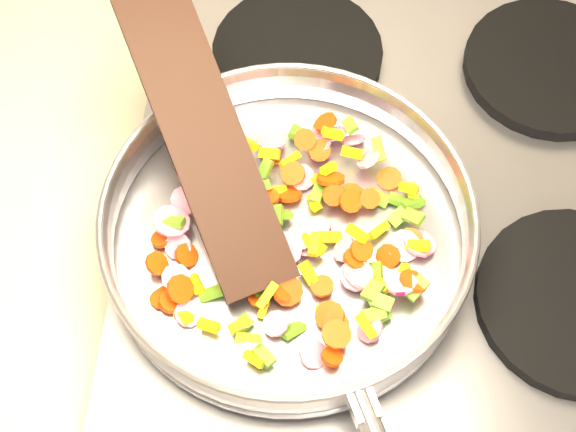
{
  "coord_description": "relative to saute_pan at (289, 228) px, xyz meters",
  "views": [
    {
      "loc": [
        -0.81,
        1.22,
        1.64
      ],
      "look_at": [
        -0.83,
        1.57,
        1.01
      ],
      "focal_mm": 50.0,
      "sensor_mm": 36.0,
      "label": 1
    }
  ],
  "objects": [
    {
      "name": "cooktop",
      "position": [
        0.13,
        0.1,
        -0.07
      ],
      "size": [
        0.6,
        0.6,
        0.04
      ],
      "primitive_type": "cube",
      "color": "#939399",
      "rests_on": "counter_top"
    },
    {
      "name": "grate_fl",
      "position": [
        -0.01,
        -0.04,
        -0.04
      ],
      "size": [
        0.19,
        0.19,
        0.02
      ],
      "primitive_type": "cylinder",
      "color": "black",
      "rests_on": "cooktop"
    },
    {
      "name": "grate_bl",
      "position": [
        -0.01,
        0.24,
        -0.04
      ],
      "size": [
        0.19,
        0.19,
        0.02
      ],
      "primitive_type": "cylinder",
      "color": "black",
      "rests_on": "cooktop"
    },
    {
      "name": "grate_br",
      "position": [
        0.27,
        0.24,
        -0.04
      ],
      "size": [
        0.19,
        0.19,
        0.02
      ],
      "primitive_type": "cylinder",
      "color": "black",
      "rests_on": "cooktop"
    },
    {
      "name": "saute_pan",
      "position": [
        0.0,
        0.0,
        0.0
      ],
      "size": [
        0.39,
        0.53,
        0.06
      ],
      "rotation": [
        0.0,
        0.0,
        0.41
      ],
      "color": "#9E9EA5",
      "rests_on": "grate_fl"
    },
    {
      "name": "vegetable_heap",
      "position": [
        0.01,
        0.0,
        -0.01
      ],
      "size": [
        0.28,
        0.28,
        0.05
      ],
      "color": "#C5134A",
      "rests_on": "saute_pan"
    },
    {
      "name": "wooden_spatula",
      "position": [
        -0.08,
        0.07,
        0.05
      ],
      "size": [
        0.2,
        0.29,
        0.13
      ],
      "primitive_type": "cube",
      "rotation": [
        0.0,
        -0.38,
        2.05
      ],
      "color": "black",
      "rests_on": "saute_pan"
    }
  ]
}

